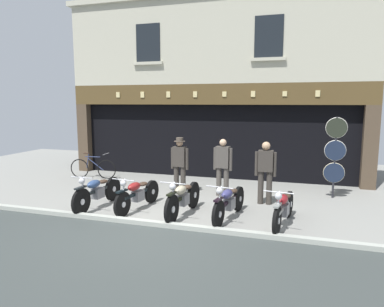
# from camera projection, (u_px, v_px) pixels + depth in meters

# --- Properties ---
(ground) EXTENTS (22.59, 22.00, 0.18)m
(ground) POSITION_uv_depth(u_px,v_px,m) (131.00, 246.00, 6.82)
(ground) COLOR gray
(shop_facade) EXTENTS (10.89, 4.42, 6.36)m
(shop_facade) POSITION_uv_depth(u_px,v_px,m) (222.00, 127.00, 14.11)
(shop_facade) COLOR black
(shop_facade) RESTS_ON ground
(motorcycle_left) EXTENTS (0.62, 2.01, 0.92)m
(motorcycle_left) POSITION_uv_depth(u_px,v_px,m) (97.00, 191.00, 9.09)
(motorcycle_left) COLOR black
(motorcycle_left) RESTS_ON ground
(motorcycle_center_left) EXTENTS (0.62, 1.94, 0.90)m
(motorcycle_center_left) POSITION_uv_depth(u_px,v_px,m) (137.00, 194.00, 8.91)
(motorcycle_center_left) COLOR black
(motorcycle_center_left) RESTS_ON ground
(motorcycle_center) EXTENTS (0.62, 1.99, 0.93)m
(motorcycle_center) POSITION_uv_depth(u_px,v_px,m) (183.00, 198.00, 8.45)
(motorcycle_center) COLOR black
(motorcycle_center) RESTS_ON ground
(motorcycle_center_right) EXTENTS (0.62, 1.97, 0.90)m
(motorcycle_center_right) POSITION_uv_depth(u_px,v_px,m) (229.00, 202.00, 8.20)
(motorcycle_center_right) COLOR black
(motorcycle_center_right) RESTS_ON ground
(motorcycle_right) EXTENTS (0.62, 1.92, 0.90)m
(motorcycle_right) POSITION_uv_depth(u_px,v_px,m) (283.00, 207.00, 7.76)
(motorcycle_right) COLOR black
(motorcycle_right) RESTS_ON ground
(salesman_left) EXTENTS (0.56, 0.33, 1.67)m
(salesman_left) POSITION_uv_depth(u_px,v_px,m) (180.00, 163.00, 10.41)
(salesman_left) COLOR #38332D
(salesman_left) RESTS_ON ground
(shopkeeper_center) EXTENTS (0.56, 0.26, 1.65)m
(shopkeeper_center) POSITION_uv_depth(u_px,v_px,m) (223.00, 165.00, 10.16)
(shopkeeper_center) COLOR #47423D
(shopkeeper_center) RESTS_ON ground
(salesman_right) EXTENTS (0.56, 0.25, 1.67)m
(salesman_right) POSITION_uv_depth(u_px,v_px,m) (265.00, 170.00, 9.34)
(salesman_right) COLOR #38332D
(salesman_right) RESTS_ON ground
(tyre_sign_pole) EXTENTS (0.58, 0.06, 2.29)m
(tyre_sign_pole) POSITION_uv_depth(u_px,v_px,m) (335.00, 151.00, 9.87)
(tyre_sign_pole) COLOR #232328
(tyre_sign_pole) RESTS_ON ground
(advert_board_near) EXTENTS (0.68, 0.03, 1.11)m
(advert_board_near) POSITION_uv_depth(u_px,v_px,m) (144.00, 127.00, 13.37)
(advert_board_near) COLOR silver
(leaning_bicycle) EXTENTS (1.71, 0.50, 0.93)m
(leaning_bicycle) POSITION_uv_depth(u_px,v_px,m) (93.00, 168.00, 12.63)
(leaning_bicycle) COLOR black
(leaning_bicycle) RESTS_ON ground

